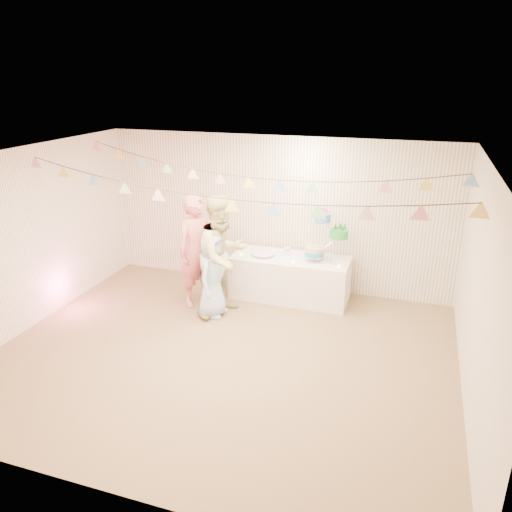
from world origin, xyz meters
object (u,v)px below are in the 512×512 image
(person_adult_b, at_px, (223,256))
(table, at_px, (290,278))
(cake_stand, at_px, (326,234))
(person_adult_a, at_px, (198,251))
(person_child, at_px, (212,275))

(person_adult_b, bearing_deg, table, -18.42)
(cake_stand, distance_m, person_adult_a, 2.04)
(person_adult_a, bearing_deg, person_child, -86.65)
(table, bearing_deg, person_child, -134.90)
(cake_stand, height_order, person_adult_b, person_adult_b)
(table, xyz_separation_m, cake_stand, (0.55, 0.05, 0.80))
(table, distance_m, person_adult_b, 1.33)
(table, relative_size, person_adult_a, 1.06)
(table, bearing_deg, cake_stand, 5.19)
(person_child, bearing_deg, table, -40.50)
(person_child, bearing_deg, person_adult_b, -38.76)
(person_adult_a, relative_size, person_adult_b, 0.96)
(person_adult_a, xyz_separation_m, person_adult_b, (0.49, -0.17, 0.04))
(table, xyz_separation_m, person_adult_a, (-1.34, -0.67, 0.54))
(cake_stand, bearing_deg, person_child, -146.05)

